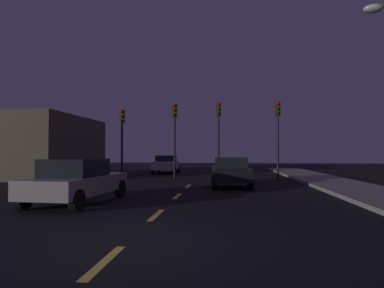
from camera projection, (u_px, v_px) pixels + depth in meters
The scene contains 14 objects.
ground_plane at pixel (179, 194), 13.20m from camera, with size 80.00×80.00×0.00m, color black.
sidewalk_curb_right at pixel (376, 195), 12.44m from camera, with size 3.00×40.00×0.15m, color gray.
lane_stripe_nearest at pixel (105, 261), 5.05m from camera, with size 0.16×1.60×0.01m, color #EACC4C.
lane_stripe_second at pixel (156, 215), 8.83m from camera, with size 0.16×1.60×0.01m, color #EACC4C.
lane_stripe_third at pixel (177, 196), 12.60m from camera, with size 0.16×1.60×0.01m, color #EACC4C.
lane_stripe_fourth at pixel (188, 186), 16.38m from camera, with size 0.16×1.60×0.01m, color #EACC4C.
traffic_signal_far_left at pixel (122, 130), 21.86m from camera, with size 0.32×0.38×4.52m.
traffic_signal_center_left at pixel (175, 126), 21.51m from camera, with size 0.32×0.38×4.89m.
traffic_signal_center_right at pixel (218, 125), 21.22m from camera, with size 0.32×0.38×4.92m.
traffic_signal_far_right at pixel (278, 125), 20.84m from camera, with size 0.32×0.38×4.91m.
car_stopped_ahead at pixel (230, 171), 16.37m from camera, with size 2.05×4.20×1.44m.
car_adjacent_lane at pixel (77, 180), 10.98m from camera, with size 2.15×4.43×1.47m.
car_oncoming_far at pixel (166, 164), 26.82m from camera, with size 2.03×3.90×1.44m.
storefront_left at pixel (46, 147), 22.98m from camera, with size 5.27×8.74×4.15m, color brown.
Camera 1 is at (1.85, -6.13, 1.68)m, focal length 30.81 mm.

